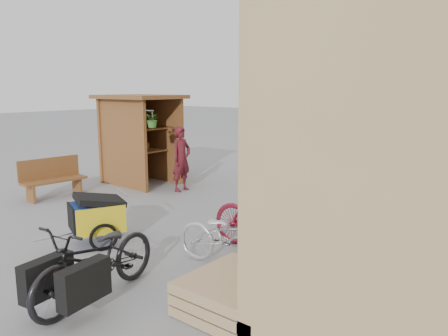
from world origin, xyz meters
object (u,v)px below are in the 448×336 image
Objects in this scene: person_kiosk at (181,159)px; bike_4 at (336,198)px; bike_0 at (231,237)px; bike_5 at (352,192)px; bike_7 at (360,178)px; bike_6 at (369,188)px; bike_1 at (263,218)px; kiosk at (138,127)px; bench at (52,177)px; bike_2 at (318,210)px; child_trailer at (97,215)px; shopping_carts at (421,167)px; pallet_stack at (234,293)px; bike_3 at (322,203)px; cargo_bike at (96,261)px.

person_kiosk is 4.13m from bike_4.
bike_5 is (0.27, 3.69, 0.00)m from bike_0.
bike_6 is at bearing -133.99° from bike_7.
bike_1 reaches higher than bike_0.
kiosk is at bearing 51.93° from bike_0.
bike_0 is 1.16× the size of bike_6.
bike_5 is (4.20, 0.70, -0.36)m from person_kiosk.
bike_6 is (6.17, 4.00, -0.08)m from bench.
bike_1 is at bearing 166.95° from bike_7.
child_trailer is at bearing 150.37° from bike_2.
bench is 0.76× the size of shopping_carts.
kiosk is 5.93m from bike_2.
bike_1 is (-0.80, -5.88, -0.07)m from shopping_carts.
pallet_stack is at bearing -156.51° from bike_2.
bike_6 is (0.12, 1.44, -0.05)m from bike_4.
bike_2 reaches higher than bike_6.
shopping_carts is at bearing 5.99° from bike_4.
bike_3 is 2.27m from bike_7.
bike_5 is at bearing -14.27° from bike_0.
bench reaches higher than bike_0.
bike_3 is at bearing 69.97° from cargo_bike.
pallet_stack is 1.28m from bike_0.
bike_6 is at bearing 16.23° from kiosk.
person_kiosk reaches higher than child_trailer.
bike_2 is 0.97× the size of bike_4.
cargo_bike reaches higher than bike_5.
kiosk is at bearing 126.45° from cargo_bike.
shopping_carts is (-0.00, 7.66, 0.41)m from pallet_stack.
bike_5 is at bearing 15.47° from bike_2.
kiosk reaches higher than person_kiosk.
bench is 0.83× the size of bike_1.
bench is at bearing 125.50° from bike_3.
child_trailer is 0.98× the size of bike_6.
child_trailer is at bearing 135.61° from cargo_bike.
bike_4 is 1.12× the size of bike_6.
bike_2 is 2.43m from bike_6.
shopping_carts is 1.22× the size of person_kiosk.
bike_2 is (2.68, 2.78, -0.05)m from child_trailer.
person_kiosk reaches higher than bike_3.
kiosk is 1.59× the size of bike_3.
person_kiosk is (-3.28, 4.84, 0.31)m from cargo_bike.
bike_6 is at bearing 85.49° from child_trailer.
bike_7 is (-0.79, 5.72, 0.34)m from pallet_stack.
bike_4 is (0.17, 2.34, -0.10)m from bike_1.
bike_5 is at bearing 96.54° from pallet_stack.
shopping_carts is 3.61m from bike_4.
shopping_carts is at bearing -53.69° from person_kiosk.
bike_7 is at bearing 75.31° from cargo_bike.
shopping_carts is at bearing 31.12° from kiosk.
bench is at bearing 134.30° from bike_5.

